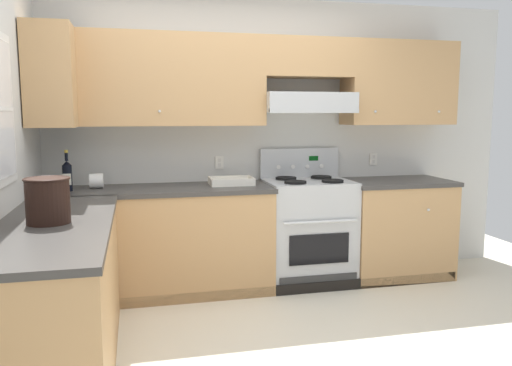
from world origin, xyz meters
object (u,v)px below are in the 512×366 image
Objects in this scene: bowl at (231,182)px; wine_bottle at (67,175)px; bucket at (48,200)px; stove at (308,230)px; paper_towel_roll at (97,181)px.

wine_bottle is at bearing -177.36° from bowl.
stove is at bearing 32.82° from bucket.
bucket reaches higher than paper_towel_roll.
bowl is at bearing 45.63° from bucket.
wine_bottle is 0.25m from paper_towel_roll.
bucket is 2.12× the size of paper_towel_roll.
stove is 4.64× the size of bucket.
bowl is at bearing 176.95° from stove.
wine_bottle is (-2.03, -0.02, 0.56)m from stove.
wine_bottle reaches higher than bowl.
stove is 1.88m from paper_towel_roll.
bucket is at bearing -134.37° from bowl.
stove is 2.11m from wine_bottle.
paper_towel_roll is (0.16, 1.37, -0.07)m from bucket.
bowl is (-0.69, 0.04, 0.45)m from stove.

